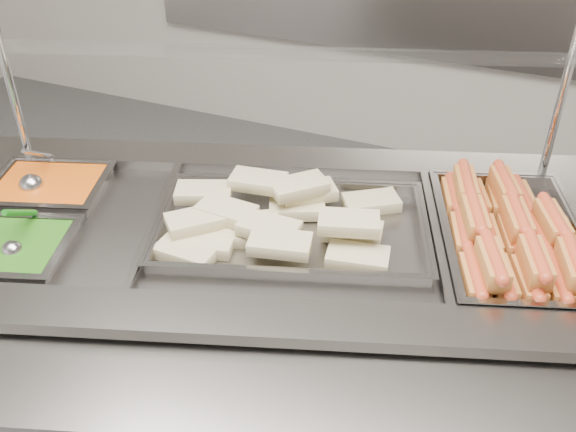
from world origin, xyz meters
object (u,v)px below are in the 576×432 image
at_px(ladle, 32,184).
at_px(pan_wraps, 292,232).
at_px(steam_counter, 271,345).
at_px(serving_spoon, 14,244).
at_px(pan_hotdogs, 510,245).
at_px(sneeze_guard, 275,57).

bearing_deg(ladle, pan_wraps, 8.69).
height_order(steam_counter, pan_wraps, pan_wraps).
relative_size(steam_counter, serving_spoon, 11.81).
bearing_deg(serving_spoon, steam_counter, 32.33).
distance_m(steam_counter, pan_hotdogs, 0.74).
bearing_deg(serving_spoon, ladle, 122.65).
bearing_deg(pan_wraps, steam_counter, -161.36).
bearing_deg(sneeze_guard, steam_counter, -71.36).
bearing_deg(ladle, pan_hotdogs, 12.94).
distance_m(steam_counter, serving_spoon, 0.78).
distance_m(sneeze_guard, serving_spoon, 0.79).
bearing_deg(pan_wraps, ladle, -171.31).
bearing_deg(pan_wraps, serving_spoon, -148.84).
distance_m(steam_counter, ladle, 0.83).
relative_size(steam_counter, sneeze_guard, 1.24).
relative_size(pan_hotdogs, serving_spoon, 3.63).
height_order(pan_wraps, serving_spoon, serving_spoon).
bearing_deg(pan_hotdogs, sneeze_guard, 179.36).
relative_size(pan_wraps, ladle, 4.12).
relative_size(steam_counter, pan_wraps, 2.65).
bearing_deg(pan_hotdogs, steam_counter, -161.36).
height_order(pan_hotdogs, ladle, ladle).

